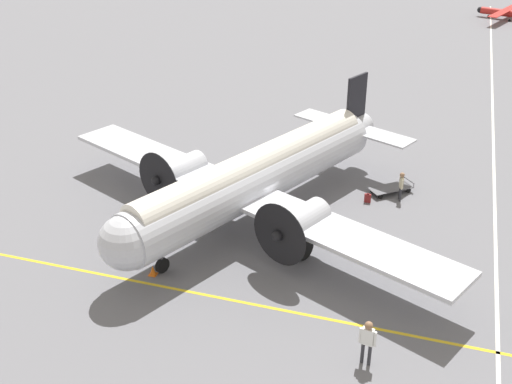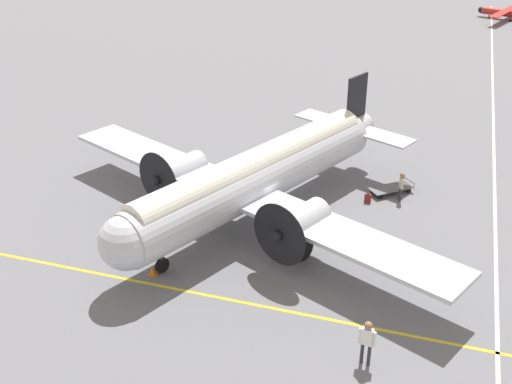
{
  "view_description": "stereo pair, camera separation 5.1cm",
  "coord_description": "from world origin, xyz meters",
  "px_view_note": "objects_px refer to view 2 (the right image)",
  "views": [
    {
      "loc": [
        -8.6,
        26.81,
        16.18
      ],
      "look_at": [
        0.0,
        0.0,
        1.61
      ],
      "focal_mm": 45.0,
      "sensor_mm": 36.0,
      "label": 1
    },
    {
      "loc": [
        -8.65,
        26.8,
        16.18
      ],
      "look_at": [
        0.0,
        0.0,
        1.61
      ],
      "focal_mm": 45.0,
      "sensor_mm": 36.0,
      "label": 2
    }
  ],
  "objects_px": {
    "light_aircraft_distant": "(508,13)",
    "traffic_cone": "(153,271)",
    "passenger_boarding": "(401,184)",
    "baggage_cart": "(391,188)",
    "airliner_main": "(251,179)",
    "crew_foreground": "(367,339)",
    "suitcase_near_door": "(368,198)"
  },
  "relations": [
    {
      "from": "light_aircraft_distant",
      "to": "traffic_cone",
      "type": "xyz_separation_m",
      "value": [
        16.06,
        58.53,
        -0.59
      ]
    },
    {
      "from": "passenger_boarding",
      "to": "baggage_cart",
      "type": "relative_size",
      "value": 0.67
    },
    {
      "from": "airliner_main",
      "to": "baggage_cart",
      "type": "distance_m",
      "value": 8.64
    },
    {
      "from": "crew_foreground",
      "to": "traffic_cone",
      "type": "distance_m",
      "value": 10.2
    },
    {
      "from": "crew_foreground",
      "to": "light_aircraft_distant",
      "type": "xyz_separation_m",
      "value": [
        -6.28,
        -61.26,
        -0.35
      ]
    },
    {
      "from": "crew_foreground",
      "to": "traffic_cone",
      "type": "relative_size",
      "value": 4.06
    },
    {
      "from": "airliner_main",
      "to": "passenger_boarding",
      "type": "bearing_deg",
      "value": 149.15
    },
    {
      "from": "passenger_boarding",
      "to": "baggage_cart",
      "type": "xyz_separation_m",
      "value": [
        0.56,
        -0.73,
        -0.72
      ]
    },
    {
      "from": "airliner_main",
      "to": "light_aircraft_distant",
      "type": "distance_m",
      "value": 54.62
    },
    {
      "from": "baggage_cart",
      "to": "airliner_main",
      "type": "bearing_deg",
      "value": 0.16
    },
    {
      "from": "airliner_main",
      "to": "light_aircraft_distant",
      "type": "xyz_separation_m",
      "value": [
        -13.39,
        -52.93,
        -1.67
      ]
    },
    {
      "from": "passenger_boarding",
      "to": "suitcase_near_door",
      "type": "height_order",
      "value": "passenger_boarding"
    },
    {
      "from": "crew_foreground",
      "to": "traffic_cone",
      "type": "height_order",
      "value": "crew_foreground"
    },
    {
      "from": "baggage_cart",
      "to": "traffic_cone",
      "type": "distance_m",
      "value": 14.27
    },
    {
      "from": "airliner_main",
      "to": "baggage_cart",
      "type": "bearing_deg",
      "value": 155.46
    },
    {
      "from": "airliner_main",
      "to": "baggage_cart",
      "type": "relative_size",
      "value": 9.12
    },
    {
      "from": "passenger_boarding",
      "to": "baggage_cart",
      "type": "height_order",
      "value": "passenger_boarding"
    },
    {
      "from": "crew_foreground",
      "to": "traffic_cone",
      "type": "xyz_separation_m",
      "value": [
        9.78,
        -2.73,
        -0.94
      ]
    },
    {
      "from": "crew_foreground",
      "to": "baggage_cart",
      "type": "bearing_deg",
      "value": 101.46
    },
    {
      "from": "airliner_main",
      "to": "passenger_boarding",
      "type": "height_order",
      "value": "airliner_main"
    },
    {
      "from": "airliner_main",
      "to": "passenger_boarding",
      "type": "xyz_separation_m",
      "value": [
        -6.83,
        -4.78,
        -1.47
      ]
    },
    {
      "from": "crew_foreground",
      "to": "passenger_boarding",
      "type": "relative_size",
      "value": 1.15
    },
    {
      "from": "baggage_cart",
      "to": "light_aircraft_distant",
      "type": "xyz_separation_m",
      "value": [
        -7.11,
        -47.41,
        0.52
      ]
    },
    {
      "from": "airliner_main",
      "to": "baggage_cart",
      "type": "xyz_separation_m",
      "value": [
        -6.27,
        -5.51,
        -2.19
      ]
    },
    {
      "from": "airliner_main",
      "to": "light_aircraft_distant",
      "type": "bearing_deg",
      "value": -170.05
    },
    {
      "from": "passenger_boarding",
      "to": "traffic_cone",
      "type": "xyz_separation_m",
      "value": [
        9.51,
        10.38,
        -0.79
      ]
    },
    {
      "from": "traffic_cone",
      "to": "crew_foreground",
      "type": "bearing_deg",
      "value": 164.41
    },
    {
      "from": "baggage_cart",
      "to": "crew_foreground",
      "type": "bearing_deg",
      "value": 52.27
    },
    {
      "from": "baggage_cart",
      "to": "light_aircraft_distant",
      "type": "relative_size",
      "value": 0.26
    },
    {
      "from": "crew_foreground",
      "to": "light_aircraft_distant",
      "type": "distance_m",
      "value": 61.58
    },
    {
      "from": "passenger_boarding",
      "to": "suitcase_near_door",
      "type": "bearing_deg",
      "value": -78.24
    },
    {
      "from": "airliner_main",
      "to": "suitcase_near_door",
      "type": "relative_size",
      "value": 42.13
    }
  ]
}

